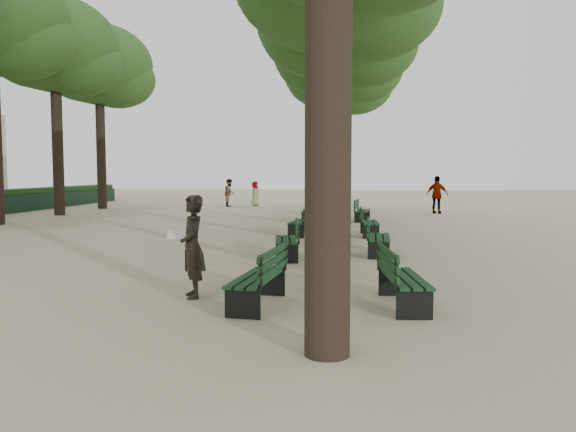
{
  "coord_description": "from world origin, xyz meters",
  "views": [
    {
      "loc": [
        1.62,
        -8.27,
        2.08
      ],
      "look_at": [
        0.6,
        3.0,
        1.2
      ],
      "focal_mm": 35.0,
      "sensor_mm": 36.0,
      "label": 1
    }
  ],
  "objects": [
    {
      "name": "tree_central_5",
      "position": [
        1.5,
        23.0,
        7.65
      ],
      "size": [
        6.0,
        6.0,
        9.95
      ],
      "color": "#33261C",
      "rests_on": "ground"
    },
    {
      "name": "man_with_map",
      "position": [
        -0.78,
        0.76,
        0.86
      ],
      "size": [
        0.73,
        0.77,
        1.71
      ],
      "color": "black",
      "rests_on": "ground"
    },
    {
      "name": "tree_central_3",
      "position": [
        1.5,
        13.0,
        7.65
      ],
      "size": [
        6.0,
        6.0,
        9.95
      ],
      "color": "#33261C",
      "rests_on": "ground"
    },
    {
      "name": "tree_far_5",
      "position": [
        -12.0,
        23.0,
        8.14
      ],
      "size": [
        6.0,
        6.0,
        10.45
      ],
      "color": "#33261C",
      "rests_on": "ground"
    },
    {
      "name": "pedestrian_b",
      "position": [
        1.02,
        24.88,
        0.84
      ],
      "size": [
        1.12,
        0.45,
        1.68
      ],
      "primitive_type": "imported",
      "rotation": [
        0.0,
        0.0,
        3.03
      ],
      "color": "#262628",
      "rests_on": "ground"
    },
    {
      "name": "bench_right_0",
      "position": [
        2.63,
        0.43,
        0.27
      ],
      "size": [
        0.73,
        1.84,
        0.92
      ],
      "color": "black",
      "rests_on": "ground"
    },
    {
      "name": "tree_central_4",
      "position": [
        1.5,
        18.0,
        7.65
      ],
      "size": [
        6.0,
        6.0,
        9.95
      ],
      "color": "#33261C",
      "rests_on": "ground"
    },
    {
      "name": "tree_far_4",
      "position": [
        -12.0,
        18.0,
        8.14
      ],
      "size": [
        6.0,
        6.0,
        10.45
      ],
      "color": "#33261C",
      "rests_on": "ground"
    },
    {
      "name": "bench_right_2",
      "position": [
        2.63,
        10.2,
        0.27
      ],
      "size": [
        0.59,
        1.81,
        0.92
      ],
      "color": "black",
      "rests_on": "ground"
    },
    {
      "name": "bench_left_3",
      "position": [
        0.37,
        15.33,
        0.27
      ],
      "size": [
        0.58,
        1.8,
        0.92
      ],
      "color": "black",
      "rests_on": "ground"
    },
    {
      "name": "bench_left_0",
      "position": [
        0.37,
        0.26,
        0.27
      ],
      "size": [
        0.8,
        1.86,
        0.92
      ],
      "color": "black",
      "rests_on": "ground"
    },
    {
      "name": "pedestrian_c",
      "position": [
        6.59,
        20.68,
        0.95
      ],
      "size": [
        1.17,
        0.83,
        1.91
      ],
      "primitive_type": "imported",
      "rotation": [
        0.0,
        0.0,
        2.69
      ],
      "color": "#262628",
      "rests_on": "ground"
    },
    {
      "name": "bench_left_1",
      "position": [
        0.37,
        5.17,
        0.27
      ],
      "size": [
        0.76,
        1.85,
        0.92
      ],
      "color": "black",
      "rests_on": "ground"
    },
    {
      "name": "pedestrian_d",
      "position": [
        -3.55,
        26.12,
        0.77
      ],
      "size": [
        0.41,
        0.78,
        1.54
      ],
      "primitive_type": "imported",
      "rotation": [
        0.0,
        0.0,
        1.44
      ],
      "color": "#262628",
      "rests_on": "ground"
    },
    {
      "name": "bench_left_2",
      "position": [
        0.37,
        10.21,
        0.27
      ],
      "size": [
        0.81,
        1.86,
        0.92
      ],
      "color": "black",
      "rests_on": "ground"
    },
    {
      "name": "bench_right_3",
      "position": [
        2.63,
        15.86,
        0.27
      ],
      "size": [
        0.81,
        1.86,
        0.92
      ],
      "color": "black",
      "rests_on": "ground"
    },
    {
      "name": "bench_right_1",
      "position": [
        2.63,
        5.95,
        0.27
      ],
      "size": [
        0.68,
        1.83,
        0.92
      ],
      "color": "black",
      "rests_on": "ground"
    },
    {
      "name": "pedestrian_a",
      "position": [
        -5.03,
        25.51,
        0.85
      ],
      "size": [
        0.48,
        0.87,
        1.69
      ],
      "primitive_type": "imported",
      "rotation": [
        0.0,
        0.0,
        1.75
      ],
      "color": "#262628",
      "rests_on": "ground"
    },
    {
      "name": "ground",
      "position": [
        0.0,
        0.0,
        0.0
      ],
      "size": [
        120.0,
        120.0,
        0.0
      ],
      "primitive_type": "plane",
      "color": "#C3B693",
      "rests_on": "ground"
    }
  ]
}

